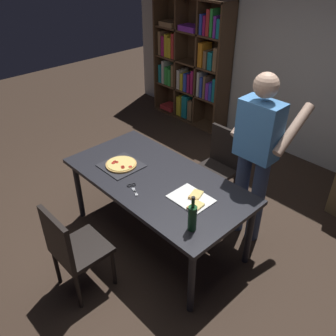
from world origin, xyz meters
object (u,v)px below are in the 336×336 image
Objects in this scene: pepperoni_pizza_on_tray at (121,165)px; wine_bottle at (192,217)px; kitchen_scissors at (133,187)px; bookshelf at (192,64)px; chair_far_side at (219,162)px; person_serving_pizza at (257,151)px; chair_near_camera at (72,247)px; dining_table at (157,184)px.

wine_bottle is (1.11, -0.15, 0.10)m from pepperoni_pizza_on_tray.
bookshelf is at bearing 123.56° from kitchen_scissors.
chair_far_side is at bearing 88.24° from kitchen_scissors.
person_serving_pizza is 4.75× the size of pepperoni_pizza_on_tray.
dining_table is at bearing 90.00° from chair_near_camera.
wine_bottle reaches higher than pepperoni_pizza_on_tray.
person_serving_pizza is 5.54× the size of wine_bottle.
kitchen_scissors is at bearing -56.44° from bookshelf.
dining_table is at bearing -128.34° from person_serving_pizza.
wine_bottle is at bearing -59.93° from chair_far_side.
pepperoni_pizza_on_tray reaches higher than kitchen_scissors.
chair_near_camera is 1.86m from person_serving_pizza.
wine_bottle is (0.71, -1.22, 0.36)m from chair_far_side.
person_serving_pizza is at bearing 40.73° from pepperoni_pizza_on_tray.
person_serving_pizza is at bearing 51.66° from dining_table.
chair_far_side is 1.17m from pepperoni_pizza_on_tray.
kitchen_scissors is (-0.74, 0.00, -0.11)m from wine_bottle.
dining_table is 0.43m from pepperoni_pizza_on_tray.
chair_far_side is 2.85× the size of wine_bottle.
person_serving_pizza is (2.37, -1.64, 0.06)m from bookshelf.
pepperoni_pizza_on_tray is at bearing -60.91° from bookshelf.
chair_far_side is 4.55× the size of kitchen_scissors.
kitchen_scissors is (-0.04, -1.22, 0.24)m from chair_far_side.
bookshelf reaches higher than person_serving_pizza.
dining_table is 0.95× the size of bookshelf.
bookshelf is at bearing 126.94° from dining_table.
dining_table is 0.78m from wine_bottle.
dining_table is 0.97m from chair_far_side.
wine_bottle is at bearing -7.84° from pepperoni_pizza_on_tray.
chair_near_camera is 1.91m from chair_far_side.
chair_near_camera is (-0.00, -0.96, -0.17)m from dining_table.
bookshelf is 2.88m from person_serving_pizza.
bookshelf is 2.85m from pepperoni_pizza_on_tray.
dining_table is 0.99m from person_serving_pizza.
bookshelf is 5.29× the size of pepperoni_pizza_on_tray.
bookshelf reaches higher than wine_bottle.
chair_far_side reaches higher than pepperoni_pizza_on_tray.
wine_bottle is 0.75m from kitchen_scissors.
dining_table is 9.35× the size of kitchen_scissors.
chair_far_side is 1.46m from wine_bottle.
chair_far_side is (0.00, 1.91, 0.00)m from chair_near_camera.
chair_far_side is at bearing 90.00° from dining_table.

